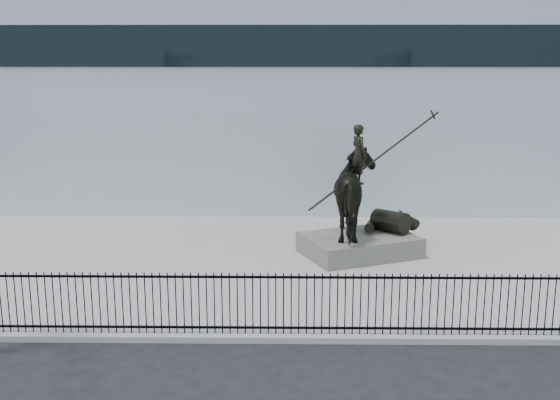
{
  "coord_description": "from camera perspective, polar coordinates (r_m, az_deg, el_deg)",
  "views": [
    {
      "loc": [
        0.1,
        -13.19,
        6.49
      ],
      "look_at": [
        -0.17,
        6.0,
        2.36
      ],
      "focal_mm": 42.0,
      "sensor_mm": 36.0,
      "label": 1
    }
  ],
  "objects": [
    {
      "name": "ground",
      "position": [
        14.7,
        0.34,
        -14.05
      ],
      "size": [
        120.0,
        120.0,
        0.0
      ],
      "primitive_type": "plane",
      "color": "black",
      "rests_on": "ground"
    },
    {
      "name": "picket_fence",
      "position": [
        15.48,
        0.38,
        -9.01
      ],
      "size": [
        22.1,
        0.1,
        1.5
      ],
      "color": "black",
      "rests_on": "plaza"
    },
    {
      "name": "plaza",
      "position": [
        21.18,
        0.49,
        -5.48
      ],
      "size": [
        30.0,
        12.0,
        0.15
      ],
      "primitive_type": "cube",
      "color": "#959592",
      "rests_on": "ground"
    },
    {
      "name": "equestrian_statue",
      "position": [
        21.45,
        7.21,
        0.53
      ],
      "size": [
        4.21,
        3.52,
        3.85
      ],
      "rotation": [
        0.0,
        0.0,
        0.4
      ],
      "color": "black",
      "rests_on": "statue_plinth"
    },
    {
      "name": "statue_plinth",
      "position": [
        21.82,
        6.93,
        -3.92
      ],
      "size": [
        4.22,
        3.63,
        0.67
      ],
      "primitive_type": "cube",
      "rotation": [
        0.0,
        0.0,
        0.4
      ],
      "color": "#4F4E49",
      "rests_on": "plaza"
    },
    {
      "name": "building",
      "position": [
        33.25,
        0.63,
        8.71
      ],
      "size": [
        44.0,
        14.0,
        9.0
      ],
      "primitive_type": "cube",
      "color": "silver",
      "rests_on": "ground"
    }
  ]
}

